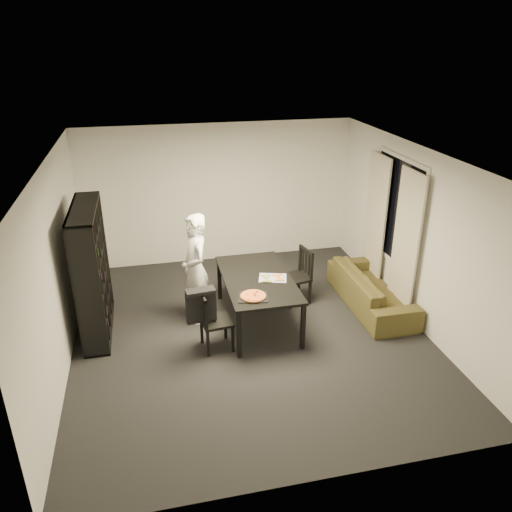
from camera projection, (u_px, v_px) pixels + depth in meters
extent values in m
cube|color=black|center=(250.00, 332.00, 7.35)|extent=(5.00, 5.50, 0.01)
cube|color=white|center=(249.00, 157.00, 6.28)|extent=(5.00, 5.50, 0.01)
cube|color=white|center=(218.00, 194.00, 9.26)|extent=(5.00, 0.01, 2.60)
cube|color=white|center=(315.00, 374.00, 4.37)|extent=(5.00, 0.01, 2.60)
cube|color=white|center=(57.00, 269.00, 6.31)|extent=(0.01, 5.50, 2.60)
cube|color=white|center=(416.00, 237.00, 7.32)|extent=(0.01, 5.50, 2.60)
cube|color=black|center=(397.00, 211.00, 7.77)|extent=(0.02, 1.40, 1.60)
cube|color=white|center=(397.00, 211.00, 7.77)|extent=(0.03, 1.52, 1.72)
cube|color=beige|center=(406.00, 245.00, 7.43)|extent=(0.03, 0.70, 2.25)
cube|color=beige|center=(375.00, 221.00, 8.36)|extent=(0.03, 0.70, 2.25)
cube|color=black|center=(92.00, 271.00, 7.06)|extent=(0.35, 1.50, 1.90)
cube|color=black|center=(258.00, 279.00, 7.34)|extent=(0.99, 1.78, 0.04)
cube|color=black|center=(239.00, 335.00, 6.65)|extent=(0.06, 0.06, 0.70)
cube|color=black|center=(303.00, 327.00, 6.83)|extent=(0.06, 0.06, 0.70)
cube|color=black|center=(219.00, 279.00, 8.15)|extent=(0.06, 0.06, 0.70)
cube|color=black|center=(272.00, 274.00, 8.33)|extent=(0.06, 0.06, 0.70)
cube|color=black|center=(216.00, 321.00, 6.84)|extent=(0.46, 0.46, 0.04)
cube|color=black|center=(203.00, 309.00, 6.68)|extent=(0.09, 0.41, 0.44)
cube|color=black|center=(202.00, 296.00, 6.60)|extent=(0.08, 0.39, 0.05)
cube|color=black|center=(233.00, 339.00, 6.83)|extent=(0.04, 0.04, 0.40)
cube|color=black|center=(225.00, 326.00, 7.13)|extent=(0.04, 0.04, 0.40)
cube|color=black|center=(208.00, 344.00, 6.72)|extent=(0.04, 0.04, 0.40)
cube|color=black|center=(202.00, 331.00, 7.02)|extent=(0.04, 0.04, 0.40)
cube|color=black|center=(295.00, 278.00, 8.03)|extent=(0.50, 0.50, 0.04)
cube|color=black|center=(306.00, 262.00, 8.00)|extent=(0.13, 0.42, 0.45)
cube|color=black|center=(306.00, 250.00, 7.92)|extent=(0.12, 0.40, 0.05)
cube|color=black|center=(280.00, 288.00, 8.20)|extent=(0.04, 0.04, 0.41)
cube|color=black|center=(290.00, 297.00, 7.90)|extent=(0.04, 0.04, 0.41)
cube|color=black|center=(299.00, 283.00, 8.34)|extent=(0.04, 0.04, 0.41)
cube|color=black|center=(310.00, 293.00, 8.04)|extent=(0.04, 0.04, 0.41)
cube|color=black|center=(201.00, 307.00, 6.67)|extent=(0.41, 0.13, 0.44)
cube|color=black|center=(200.00, 291.00, 6.57)|extent=(0.41, 0.22, 0.05)
imported|color=white|center=(195.00, 269.00, 7.37)|extent=(0.52, 0.68, 1.69)
cube|color=black|center=(253.00, 297.00, 6.78)|extent=(0.45, 0.39, 0.01)
cylinder|color=#AE5F32|center=(253.00, 296.00, 6.77)|extent=(0.35, 0.35, 0.02)
cylinder|color=#C86933|center=(253.00, 295.00, 6.77)|extent=(0.31, 0.31, 0.01)
cube|color=silver|center=(273.00, 278.00, 7.32)|extent=(0.47, 0.40, 0.01)
imported|color=#44411B|center=(371.00, 289.00, 7.98)|extent=(0.77, 1.97, 0.58)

